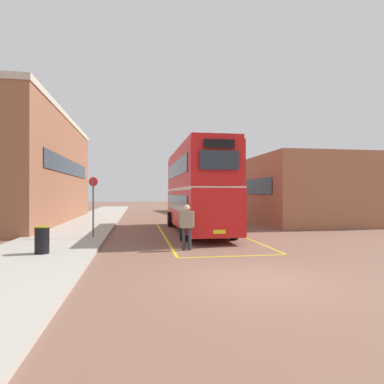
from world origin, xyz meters
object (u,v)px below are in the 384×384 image
at_px(double_decker_bus, 197,188).
at_px(pedestrian_boarding, 187,223).
at_px(bus_stop_sign, 93,201).
at_px(single_deck_bus, 194,198).
at_px(litter_bin, 42,240).

bearing_deg(double_decker_bus, pedestrian_boarding, -103.92).
bearing_deg(bus_stop_sign, pedestrian_boarding, -41.21).
relative_size(single_deck_bus, pedestrian_boarding, 5.58).
xyz_separation_m(single_deck_bus, pedestrian_boarding, (-4.70, -25.87, -0.60)).
relative_size(pedestrian_boarding, litter_bin, 1.88).
distance_m(double_decker_bus, bus_stop_sign, 5.98).
xyz_separation_m(single_deck_bus, bus_stop_sign, (-8.68, -22.39, 0.21)).
bearing_deg(bus_stop_sign, single_deck_bus, 68.81).
height_order(double_decker_bus, litter_bin, double_decker_bus).
relative_size(pedestrian_boarding, bus_stop_sign, 0.62).
relative_size(single_deck_bus, bus_stop_sign, 3.48).
height_order(litter_bin, bus_stop_sign, bus_stop_sign).
relative_size(double_decker_bus, litter_bin, 11.37).
bearing_deg(pedestrian_boarding, bus_stop_sign, 138.79).
bearing_deg(pedestrian_boarding, double_decker_bus, 76.08).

